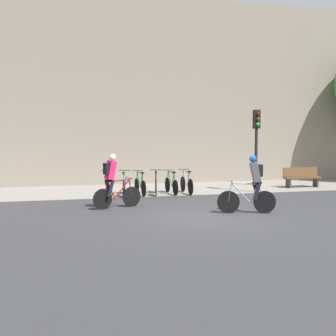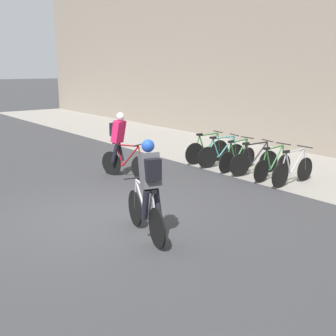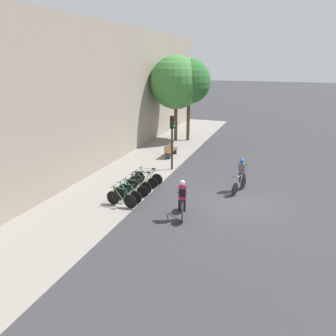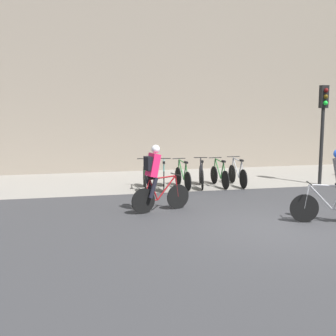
# 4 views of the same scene
# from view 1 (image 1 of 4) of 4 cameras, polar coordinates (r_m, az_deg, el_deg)

# --- Properties ---
(ground) EXTENTS (200.00, 200.00, 0.00)m
(ground) POSITION_cam_1_polar(r_m,az_deg,el_deg) (13.90, 4.86, -5.89)
(ground) COLOR #333335
(kerb_strip) EXTENTS (44.00, 4.50, 0.01)m
(kerb_strip) POSITION_cam_1_polar(r_m,az_deg,el_deg) (20.32, -1.41, -2.59)
(kerb_strip) COLOR gray
(kerb_strip) RESTS_ON ground
(building_facade) EXTENTS (44.00, 0.60, 8.86)m
(building_facade) POSITION_cam_1_polar(r_m,az_deg,el_deg) (22.74, -2.88, 9.33)
(building_facade) COLOR gray
(building_facade) RESTS_ON ground
(cyclist_pink) EXTENTS (1.64, 0.65, 1.77)m
(cyclist_pink) POSITION_cam_1_polar(r_m,az_deg,el_deg) (15.23, -6.79, -1.41)
(cyclist_pink) COLOR black
(cyclist_pink) RESTS_ON ground
(cyclist_grey) EXTENTS (1.75, 0.61, 1.79)m
(cyclist_grey) POSITION_cam_1_polar(r_m,az_deg,el_deg) (14.47, 10.29, -1.76)
(cyclist_grey) COLOR black
(cyclist_grey) RESTS_ON ground
(parked_bike_0) EXTENTS (0.46, 1.64, 0.98)m
(parked_bike_0) POSITION_cam_1_polar(r_m,az_deg,el_deg) (18.32, -7.36, -2.13)
(parked_bike_0) COLOR black
(parked_bike_0) RESTS_ON ground
(parked_bike_1) EXTENTS (0.50, 1.65, 0.96)m
(parked_bike_1) POSITION_cam_1_polar(r_m,az_deg,el_deg) (18.41, -5.38, -2.11)
(parked_bike_1) COLOR black
(parked_bike_1) RESTS_ON ground
(parked_bike_2) EXTENTS (0.46, 1.63, 0.94)m
(parked_bike_2) POSITION_cam_1_polar(r_m,az_deg,el_deg) (18.52, -3.41, -2.10)
(parked_bike_2) COLOR black
(parked_bike_2) RESTS_ON ground
(parked_bike_3) EXTENTS (0.50, 1.61, 0.96)m
(parked_bike_3) POSITION_cam_1_polar(r_m,az_deg,el_deg) (18.65, -1.49, -2.02)
(parked_bike_3) COLOR black
(parked_bike_3) RESTS_ON ground
(parked_bike_4) EXTENTS (0.46, 1.64, 0.94)m
(parked_bike_4) POSITION_cam_1_polar(r_m,az_deg,el_deg) (18.80, 0.42, -2.00)
(parked_bike_4) COLOR black
(parked_bike_4) RESTS_ON ground
(parked_bike_5) EXTENTS (0.46, 1.70, 0.95)m
(parked_bike_5) POSITION_cam_1_polar(r_m,az_deg,el_deg) (18.97, 2.29, -1.92)
(parked_bike_5) COLOR black
(parked_bike_5) RESTS_ON ground
(traffic_light_pole) EXTENTS (0.26, 0.30, 3.38)m
(traffic_light_pole) POSITION_cam_1_polar(r_m,az_deg,el_deg) (19.47, 10.74, 3.96)
(traffic_light_pole) COLOR black
(traffic_light_pole) RESTS_ON ground
(bench) EXTENTS (1.70, 0.44, 0.89)m
(bench) POSITION_cam_1_polar(r_m,az_deg,el_deg) (21.78, 15.97, -1.05)
(bench) COLOR brown
(bench) RESTS_ON ground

